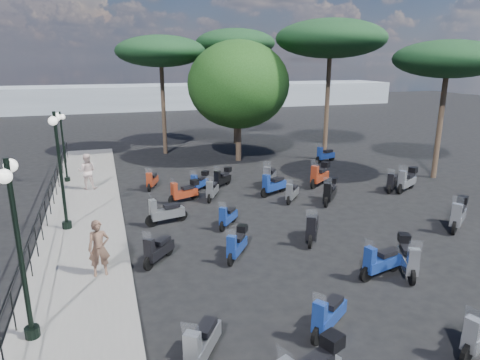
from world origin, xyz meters
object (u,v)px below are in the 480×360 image
object	(u,v)px
lamp_post_2	(63,142)
scooter_28	(325,155)
scooter_11	(184,192)
scooter_16	(222,178)
scooter_9	(228,217)
scooter_14	(312,228)
scooter_26	(392,183)
scooter_15	(292,193)
scooter_17	(269,177)
scooter_21	(330,192)
lamp_post_0	(18,240)
scooter_1	(202,344)
scooter_25	(458,215)
pedestrian_far	(87,171)
pine_0	(235,43)
scooter_4	(200,182)
pine_2	(161,52)
scooter_7	(328,316)
scooter_22	(273,185)
scooter_5	(152,181)
pine_3	(448,60)
scooter_19	(380,262)
scooter_23	(320,175)
scooter_8	(237,245)
scooter_27	(407,180)
woman	(99,248)
scooter_3	(165,213)
scooter_2	(158,250)
broadleaf_tree	(238,85)
lamp_post_1	(60,164)

from	to	relation	value
lamp_post_2	scooter_28	world-z (taller)	lamp_post_2
scooter_11	scooter_16	size ratio (longest dim) A/B	1.26
scooter_9	scooter_16	xyz separation A→B (m)	(1.26, 5.27, 0.05)
scooter_14	scooter_26	xyz separation A→B (m)	(6.54, 4.25, -0.05)
lamp_post_2	scooter_14	world-z (taller)	lamp_post_2
lamp_post_2	scooter_15	size ratio (longest dim) A/B	3.00
scooter_17	scooter_21	size ratio (longest dim) A/B	1.11
lamp_post_0	scooter_14	xyz separation A→B (m)	(8.71, 3.17, -2.05)
scooter_1	scooter_16	size ratio (longest dim) A/B	1.24
scooter_25	scooter_21	bearing A→B (deg)	-0.85
pedestrian_far	scooter_9	distance (m)	8.36
scooter_25	pine_0	bearing A→B (deg)	-28.82
scooter_4	pine_2	distance (m)	11.23
scooter_17	scooter_16	bearing A→B (deg)	19.63
lamp_post_2	scooter_7	bearing A→B (deg)	-86.09
scooter_22	scooter_9	bearing A→B (deg)	108.80
lamp_post_2	scooter_16	distance (m)	8.33
scooter_5	scooter_28	bearing A→B (deg)	-145.21
scooter_9	scooter_17	xyz separation A→B (m)	(3.56, 4.61, 0.10)
scooter_26	pine_3	bearing A→B (deg)	-111.65
scooter_19	scooter_23	xyz separation A→B (m)	(2.84, 9.14, 0.09)
scooter_1	scooter_8	bearing A→B (deg)	-81.64
scooter_4	scooter_21	distance (m)	6.32
scooter_21	scooter_27	world-z (taller)	scooter_27
scooter_14	pine_2	size ratio (longest dim) A/B	0.20
scooter_14	scooter_17	distance (m)	6.92
scooter_17	scooter_19	bearing A→B (deg)	123.53
lamp_post_0	scooter_9	distance (m)	8.52
scooter_16	scooter_28	xyz separation A→B (m)	(7.61, 3.23, -0.00)
scooter_4	pine_2	bearing A→B (deg)	-42.93
woman	scooter_3	bearing A→B (deg)	54.49
scooter_8	woman	bearing A→B (deg)	37.84
scooter_3	scooter_21	bearing A→B (deg)	-100.07
lamp_post_2	scooter_11	bearing A→B (deg)	-61.83
scooter_23	scooter_27	bearing A→B (deg)	-157.67
scooter_5	scooter_21	world-z (taller)	scooter_21
lamp_post_2	scooter_3	xyz separation A→B (m)	(4.06, -7.25, -1.74)
scooter_7	scooter_21	world-z (taller)	scooter_21
scooter_28	scooter_17	bearing A→B (deg)	108.53
scooter_15	scooter_8	bearing A→B (deg)	89.46
scooter_1	scooter_14	distance (m)	7.24
scooter_2	scooter_15	distance (m)	7.88
scooter_7	pine_3	world-z (taller)	pine_3
scooter_15	pedestrian_far	bearing A→B (deg)	13.77
scooter_11	broadleaf_tree	distance (m)	9.71
lamp_post_1	scooter_28	xyz separation A→B (m)	(14.77, 7.13, -2.19)
lamp_post_2	scooter_22	distance (m)	10.91
scooter_28	broadleaf_tree	world-z (taller)	broadleaf_tree
scooter_5	scooter_7	distance (m)	13.43
scooter_7	scooter_25	world-z (taller)	scooter_25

